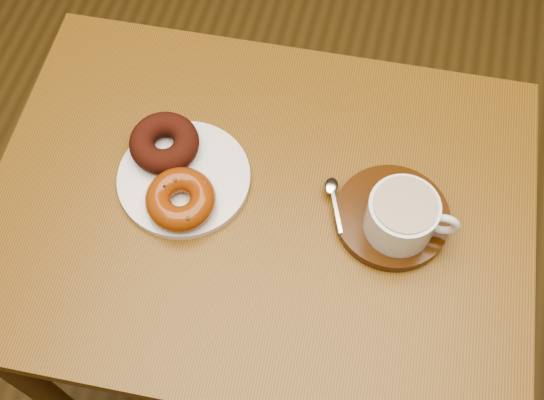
% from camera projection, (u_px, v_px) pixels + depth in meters
% --- Properties ---
extents(cafe_table, '(0.84, 0.65, 0.76)m').
position_uv_depth(cafe_table, '(260.00, 238.00, 1.12)').
color(cafe_table, brown).
rests_on(cafe_table, ground).
extents(donut_plate, '(0.25, 0.25, 0.01)m').
position_uv_depth(donut_plate, '(184.00, 178.00, 1.03)').
color(donut_plate, silver).
rests_on(donut_plate, cafe_table).
extents(donut_cinnamon, '(0.11, 0.11, 0.04)m').
position_uv_depth(donut_cinnamon, '(164.00, 143.00, 1.03)').
color(donut_cinnamon, '#38130B').
rests_on(donut_cinnamon, donut_plate).
extents(donut_caramel, '(0.12, 0.12, 0.04)m').
position_uv_depth(donut_caramel, '(181.00, 199.00, 0.98)').
color(donut_caramel, '#83380E').
rests_on(donut_caramel, donut_plate).
extents(saucer, '(0.18, 0.18, 0.02)m').
position_uv_depth(saucer, '(392.00, 217.00, 0.99)').
color(saucer, '#351A07').
rests_on(saucer, cafe_table).
extents(coffee_cup, '(0.13, 0.10, 0.07)m').
position_uv_depth(coffee_cup, '(403.00, 216.00, 0.94)').
color(coffee_cup, silver).
rests_on(coffee_cup, saucer).
extents(teaspoon, '(0.04, 0.09, 0.01)m').
position_uv_depth(teaspoon, '(332.00, 191.00, 1.00)').
color(teaspoon, silver).
rests_on(teaspoon, saucer).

